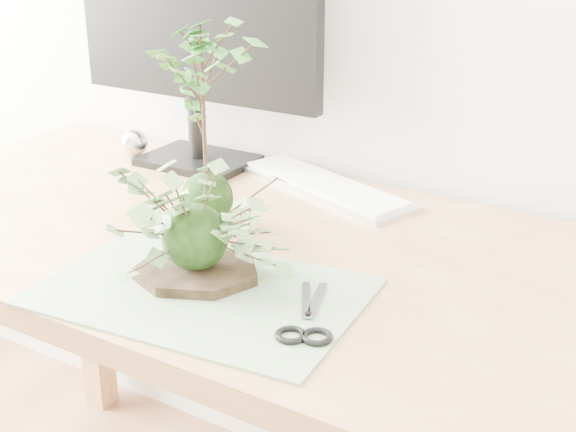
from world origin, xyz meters
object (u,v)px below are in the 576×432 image
(desk, at_px, (276,296))
(maple_kokedama, at_px, (202,71))
(ivy_kokedama, at_px, (194,207))
(keyboard, at_px, (324,185))
(monitor, at_px, (195,25))

(desk, height_order, maple_kokedama, maple_kokedama)
(desk, distance_m, ivy_kokedama, 0.26)
(desk, bearing_deg, maple_kokedama, 171.48)
(maple_kokedama, bearing_deg, keyboard, 71.09)
(ivy_kokedama, distance_m, monitor, 0.56)
(monitor, bearing_deg, desk, -38.48)
(ivy_kokedama, bearing_deg, maple_kokedama, 123.06)
(desk, xyz_separation_m, maple_kokedama, (-0.15, 0.02, 0.35))
(ivy_kokedama, height_order, keyboard, ivy_kokedama)
(maple_kokedama, bearing_deg, desk, -8.52)
(desk, relative_size, monitor, 2.91)
(desk, xyz_separation_m, keyboard, (-0.07, 0.27, 0.09))
(maple_kokedama, bearing_deg, ivy_kokedama, -56.94)
(ivy_kokedama, height_order, monitor, monitor)
(ivy_kokedama, relative_size, maple_kokedama, 0.94)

